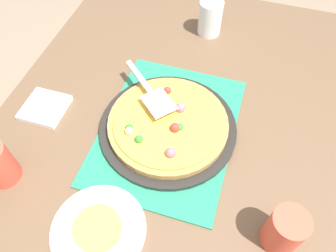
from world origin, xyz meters
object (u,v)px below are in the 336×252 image
Objects in this scene: pizza at (168,123)px; cup_near at (284,230)px; cup_corner at (210,18)px; pizza_server at (150,91)px; served_slice_right at (98,228)px; napkin_stack at (45,108)px; pizza_pan at (168,127)px; plate_far_right at (99,230)px.

cup_near is at bearing 56.66° from pizza.
cup_corner reaches higher than pizza_server.
served_slice_right reaches higher than napkin_stack.
pizza_server is (-0.38, -0.00, 0.05)m from served_slice_right.
pizza_pan is 3.17× the size of cup_corner.
served_slice_right is (0.32, -0.07, 0.01)m from pizza_pan.
pizza is 0.37m from napkin_stack.
served_slice_right is 0.55× the size of pizza_server.
cup_near is at bearing 104.49° from served_slice_right.
pizza_pan reaches higher than napkin_stack.
cup_near is 0.72m from napkin_stack.
pizza_server is (0.39, -0.08, 0.01)m from cup_corner.
plate_far_right is 1.83× the size of napkin_stack.
cup_corner reaches higher than served_slice_right.
served_slice_right reaches higher than plate_far_right.
napkin_stack is (0.03, -0.37, -0.03)m from pizza.
plate_far_right is 1.83× the size of cup_corner.
pizza_pan is 3.17× the size of cup_near.
pizza_server is at bearing 108.99° from napkin_stack.
pizza is 1.65× the size of pizza_server.
cup_near is (0.22, 0.33, 0.05)m from pizza_pan.
napkin_stack is at bearing -104.59° from cup_near.
pizza_server is at bearing -179.46° from served_slice_right.
pizza is at bearing 167.79° from plate_far_right.
pizza_pan is 0.39m from cup_near.
served_slice_right reaches higher than pizza_pan.
pizza is 0.45m from cup_corner.
cup_near reaches higher than pizza_pan.
served_slice_right is at bearing -5.98° from cup_corner.
pizza_pan is 0.45m from cup_corner.
pizza_server reaches higher than pizza.
pizza_server is at bearing -125.21° from cup_near.
pizza is at bearing 47.33° from pizza_server.
pizza_server is 1.66× the size of napkin_stack.
napkin_stack is (-0.28, -0.30, -0.01)m from served_slice_right.
cup_near is (0.21, 0.33, 0.03)m from pizza.
served_slice_right is 0.92× the size of cup_corner.
napkin_stack is at bearing -133.52° from plate_far_right.
napkin_stack is at bearing -71.01° from pizza_server.
plate_far_right is 0.78m from cup_corner.
served_slice_right is at bearing -12.23° from pizza_pan.
cup_near reaches higher than napkin_stack.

